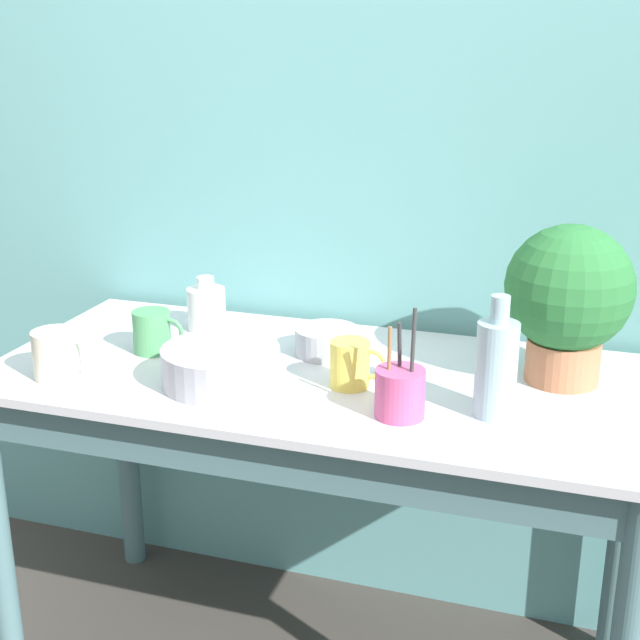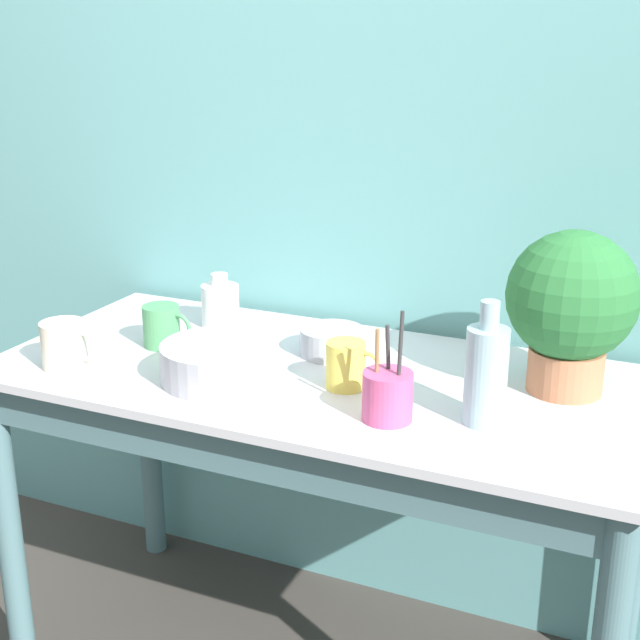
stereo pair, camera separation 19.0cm
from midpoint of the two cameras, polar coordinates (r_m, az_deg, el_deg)
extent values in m
cube|color=#609E9E|center=(2.19, 0.70, 10.30)|extent=(6.00, 0.05, 2.40)
cylinder|color=slate|center=(2.62, -14.34, -7.58)|extent=(0.06, 0.06, 0.77)
cylinder|color=slate|center=(2.27, 16.55, -12.18)|extent=(0.06, 0.06, 0.77)
cube|color=slate|center=(1.73, -6.16, -8.90)|extent=(1.34, 0.02, 0.10)
cube|color=silver|center=(1.95, -2.80, -3.68)|extent=(1.44, 0.67, 0.02)
cylinder|color=#B7704C|center=(1.92, 12.56, -2.59)|extent=(0.15, 0.15, 0.09)
sphere|color=#286B33|center=(1.87, 12.90, 1.95)|extent=(0.27, 0.27, 0.27)
cylinder|color=#A8A8B2|center=(1.89, -9.24, -2.98)|extent=(0.25, 0.25, 0.08)
cylinder|color=#93B2BC|center=(1.71, 8.12, -3.24)|extent=(0.08, 0.08, 0.19)
cylinder|color=#93B2BC|center=(1.67, 8.30, 0.63)|extent=(0.04, 0.04, 0.05)
cylinder|color=white|center=(2.22, -9.72, 0.65)|extent=(0.09, 0.09, 0.11)
cylinder|color=white|center=(2.20, -9.82, 2.33)|extent=(0.04, 0.04, 0.03)
cylinder|color=#E5CC4C|center=(1.85, -1.02, -2.89)|extent=(0.08, 0.08, 0.10)
torus|color=#E5CC4C|center=(1.83, 0.34, -2.90)|extent=(0.07, 0.01, 0.07)
cylinder|color=beige|center=(2.01, -19.16, -2.14)|extent=(0.10, 0.10, 0.10)
torus|color=beige|center=(1.97, -17.91, -2.19)|extent=(0.07, 0.01, 0.07)
cylinder|color=#4C935B|center=(2.10, -13.29, -0.77)|extent=(0.09, 0.09, 0.10)
torus|color=#4C935B|center=(2.07, -12.16, -0.78)|extent=(0.07, 0.01, 0.07)
cylinder|color=#A8A8B2|center=(2.04, -2.23, -1.41)|extent=(0.15, 0.15, 0.06)
cylinder|color=#CC4C7F|center=(1.71, 1.97, -4.76)|extent=(0.10, 0.10, 0.10)
cylinder|color=#333333|center=(1.68, 2.71, -2.93)|extent=(0.01, 0.03, 0.22)
cylinder|color=#333333|center=(1.72, 1.97, -3.05)|extent=(0.01, 0.04, 0.19)
cylinder|color=olive|center=(1.70, 1.25, -3.40)|extent=(0.01, 0.01, 0.18)
camera|label=1|loc=(0.10, -92.86, -0.96)|focal=50.00mm
camera|label=2|loc=(0.10, 87.14, 0.96)|focal=50.00mm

